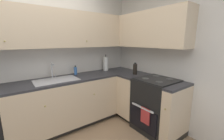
# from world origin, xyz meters

# --- Properties ---
(wall_back) EXTENTS (3.96, 0.05, 2.52)m
(wall_back) POSITION_xyz_m (0.00, 1.46, 1.26)
(wall_back) COLOR silver
(wall_back) RESTS_ON ground_plane
(wall_right) EXTENTS (0.05, 2.98, 2.52)m
(wall_right) POSITION_xyz_m (1.96, 0.00, 1.26)
(wall_right) COLOR silver
(wall_right) RESTS_ON ground_plane
(lower_cabinets_back) EXTENTS (1.82, 0.62, 0.87)m
(lower_cabinets_back) POSITION_xyz_m (0.42, 1.14, 0.44)
(lower_cabinets_back) COLOR beige
(lower_cabinets_back) RESTS_ON ground_plane
(countertop_back) EXTENTS (3.03, 0.60, 0.03)m
(countertop_back) POSITION_xyz_m (0.42, 1.14, 0.89)
(countertop_back) COLOR #2D2D33
(countertop_back) RESTS_ON lower_cabinets_back
(lower_cabinets_right) EXTENTS (0.62, 1.16, 0.87)m
(lower_cabinets_right) POSITION_xyz_m (1.63, 0.40, 0.44)
(lower_cabinets_right) COLOR beige
(lower_cabinets_right) RESTS_ON ground_plane
(countertop_right) EXTENTS (0.60, 1.16, 0.03)m
(countertop_right) POSITION_xyz_m (1.63, 0.40, 0.89)
(countertop_right) COLOR #2D2D33
(countertop_right) RESTS_ON lower_cabinets_right
(oven_range) EXTENTS (0.68, 0.62, 1.05)m
(oven_range) POSITION_xyz_m (1.65, 0.15, 0.46)
(oven_range) COLOR black
(oven_range) RESTS_ON ground_plane
(upper_cabinets_back) EXTENTS (2.71, 0.34, 0.62)m
(upper_cabinets_back) POSITION_xyz_m (0.26, 1.28, 1.74)
(upper_cabinets_back) COLOR beige
(upper_cabinets_right) EXTENTS (0.32, 1.70, 0.62)m
(upper_cabinets_right) POSITION_xyz_m (1.77, 0.59, 1.74)
(upper_cabinets_right) COLOR beige
(sink) EXTENTS (0.68, 0.40, 0.10)m
(sink) POSITION_xyz_m (0.28, 1.11, 0.86)
(sink) COLOR #B7B7BC
(sink) RESTS_ON countertop_back
(faucet) EXTENTS (0.07, 0.16, 0.26)m
(faucet) POSITION_xyz_m (0.28, 1.32, 1.05)
(faucet) COLOR silver
(faucet) RESTS_ON countertop_back
(soap_bottle) EXTENTS (0.06, 0.06, 0.18)m
(soap_bottle) POSITION_xyz_m (0.70, 1.32, 0.98)
(soap_bottle) COLOR #3F72BF
(soap_bottle) RESTS_ON countertop_back
(paper_towel_roll) EXTENTS (0.11, 0.11, 0.36)m
(paper_towel_roll) POSITION_xyz_m (1.38, 1.30, 1.05)
(paper_towel_roll) COLOR white
(paper_towel_roll) RESTS_ON countertop_back
(oil_bottle) EXTENTS (0.08, 0.08, 0.23)m
(oil_bottle) POSITION_xyz_m (1.63, 0.65, 1.01)
(oil_bottle) COLOR black
(oil_bottle) RESTS_ON countertop_right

